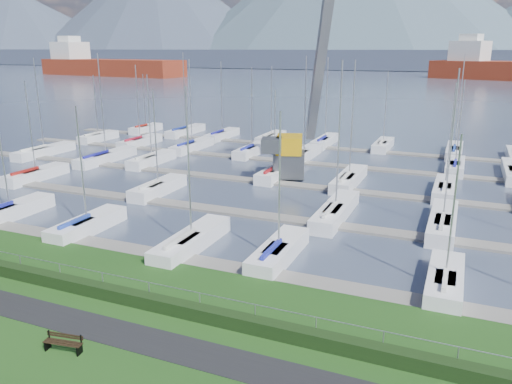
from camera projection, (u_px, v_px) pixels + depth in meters
The scene contains 11 objects.
path at pixel (131, 336), 23.13m from camera, with size 160.00×2.00×0.04m, color black.
water at pixel (443, 75), 256.17m from camera, with size 800.00×540.00×0.20m, color #424C61.
hedge at pixel (162, 304), 25.34m from camera, with size 80.00×0.70×0.70m, color black.
fence at pixel (165, 286), 25.46m from camera, with size 0.04×0.04×80.00m, color #989BA1.
foothill at pixel (450, 60), 316.39m from camera, with size 900.00×80.00×12.00m, color #3E465A.
mountains at pixel (471, 1), 368.45m from camera, with size 1190.00×360.00×115.00m.
docks at pixel (311, 187), 48.88m from camera, with size 90.00×41.60×0.25m.
bench_left at pixel (64, 343), 21.92m from camera, with size 1.84×0.69×0.85m.
crane at pixel (298, 124), 51.95m from camera, with size 7.26×13.07×22.35m.
cargo_ship_west at pixel (105, 67), 250.27m from camera, with size 81.83×26.93×21.50m.
sailboat_fleet at pixel (307, 124), 50.93m from camera, with size 75.20×50.43×13.18m.
Camera 1 is at (13.25, -19.52, 12.87)m, focal length 35.00 mm.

